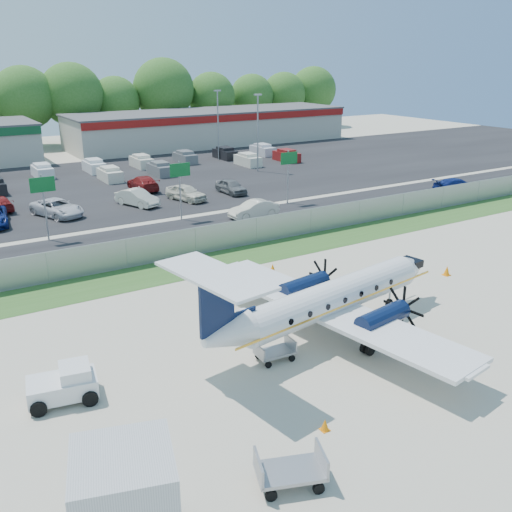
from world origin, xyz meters
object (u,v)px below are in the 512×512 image
baggage_cart_far (275,352)px  service_container (126,509)px  pushback_tug (65,384)px  aircraft (329,299)px  baggage_cart_near (290,470)px

baggage_cart_far → service_container: 11.65m
pushback_tug → aircraft: bearing=-4.7°
aircraft → pushback_tug: size_ratio=5.56×
baggage_cart_near → baggage_cart_far: baggage_cart_near is taller
baggage_cart_far → service_container: (-9.39, -6.81, 1.08)m
aircraft → service_container: size_ratio=4.49×
baggage_cart_near → service_container: (-5.37, 0.15, 0.97)m
aircraft → pushback_tug: 12.70m
aircraft → service_container: aircraft is taller
aircraft → baggage_cart_far: size_ratio=8.97×
baggage_cart_near → baggage_cart_far: 8.04m
pushback_tug → baggage_cart_far: (8.93, -1.80, -0.27)m
aircraft → baggage_cart_near: (-7.69, -7.73, -1.38)m
service_container → pushback_tug: bearing=87.0°
baggage_cart_far → aircraft: bearing=11.8°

